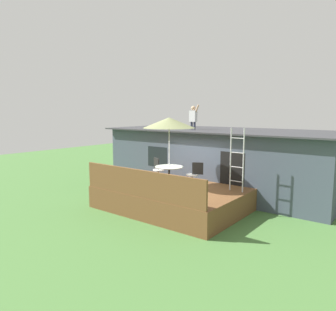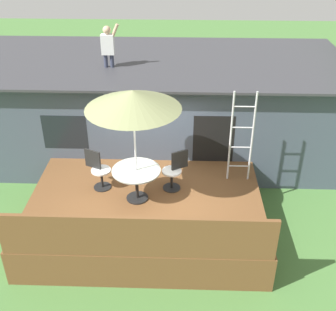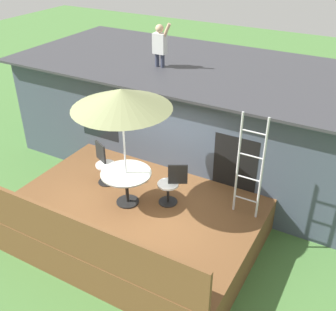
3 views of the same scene
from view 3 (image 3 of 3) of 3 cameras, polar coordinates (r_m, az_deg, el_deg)
name	(u,v)px [view 3 (image 3 of 3)]	position (r m, az deg, el deg)	size (l,w,h in m)	color
ground_plane	(137,233)	(9.14, -4.34, -10.77)	(40.00, 40.00, 0.00)	#477538
house	(208,116)	(11.07, 5.64, 5.52)	(10.50, 4.50, 2.75)	#424C5B
deck	(136,219)	(8.89, -4.44, -8.83)	(5.11, 3.70, 0.80)	brown
deck_railing	(77,238)	(7.28, -12.64, -11.27)	(5.01, 0.08, 0.90)	brown
patio_table	(126,179)	(8.37, -5.86, -3.31)	(1.04, 1.04, 0.74)	black
patio_umbrella	(121,99)	(7.54, -6.56, 7.90)	(1.90, 1.90, 2.54)	silver
step_ladder	(250,167)	(7.89, 11.39, -1.64)	(0.52, 0.04, 2.20)	silver
person_figure	(160,43)	(10.35, -1.13, 15.54)	(0.47, 0.20, 1.11)	#33384C
patio_chair_left	(104,164)	(9.19, -8.96, -1.14)	(0.59, 0.44, 0.92)	black
patio_chair_right	(171,184)	(8.40, 0.49, -4.06)	(0.58, 0.44, 0.92)	black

